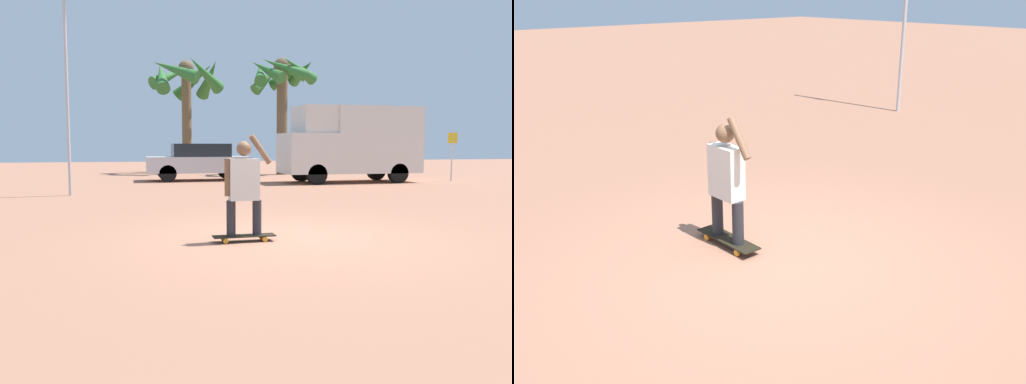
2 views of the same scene
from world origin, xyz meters
TOP-DOWN VIEW (x-y plane):
  - ground_plane at (0.00, 0.00)m, footprint 80.00×80.00m
  - skateboard at (-0.77, -0.18)m, footprint 0.97×0.26m
  - person_skateboarder at (-0.77, -0.18)m, footprint 0.74×0.23m
  - camper_van at (6.19, 11.17)m, footprint 5.53×2.12m
  - parked_car_silver at (0.30, 13.64)m, footprint 4.34×1.93m
  - palm_tree_near_van at (5.01, 17.12)m, footprint 3.60×3.66m
  - palm_tree_center_background at (0.43, 19.76)m, footprint 4.17×4.28m
  - flagpole at (-4.20, 8.05)m, footprint 0.89×0.12m
  - street_sign at (10.50, 10.66)m, footprint 0.44×0.06m

SIDE VIEW (x-z plane):
  - ground_plane at x=0.00m, z-range 0.00..0.00m
  - skateboard at x=-0.77m, z-range 0.03..0.13m
  - parked_car_silver at x=0.30m, z-range 0.05..1.61m
  - person_skateboarder at x=-0.77m, z-range 0.13..1.69m
  - street_sign at x=10.50m, z-range 0.31..2.33m
  - camper_van at x=6.19m, z-range 0.12..3.15m
  - flagpole at x=-4.20m, z-range 0.38..6.95m
  - palm_tree_near_van at x=5.01m, z-range 1.74..7.77m
  - palm_tree_center_background at x=0.43m, z-range 1.78..8.02m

